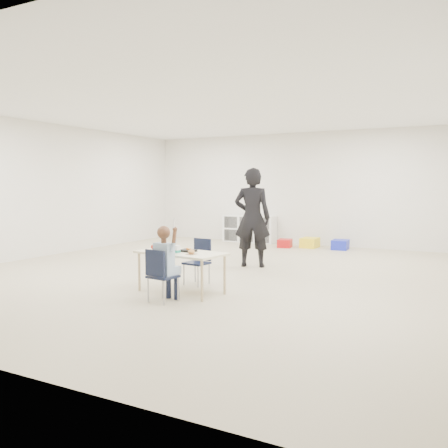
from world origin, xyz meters
The scene contains 16 objects.
room centered at (0.00, 0.00, 1.40)m, with size 9.00×9.02×2.80m.
table centered at (0.41, -1.48, 0.29)m, with size 1.32×0.78×0.57m.
chair_near centered at (0.49, -2.02, 0.34)m, with size 0.33×0.31×0.69m, color black, non-canonical shape.
chair_far centered at (0.33, -0.93, 0.34)m, with size 0.33×0.31×0.69m, color black, non-canonical shape.
child centered at (0.49, -2.02, 0.54)m, with size 0.46×0.46×1.08m, color #A9C9E5, non-canonical shape.
lunch_tray_near centered at (0.49, -1.42, 0.59)m, with size 0.22×0.16×0.03m, color black.
lunch_tray_far centered at (0.10, -1.34, 0.59)m, with size 0.22×0.16×0.03m, color black.
milk_carton centered at (0.43, -1.61, 0.62)m, with size 0.07×0.07×0.10m, color white.
bread_roll centered at (0.66, -1.60, 0.61)m, with size 0.09×0.09×0.07m, color tan.
apple_near centered at (0.26, -1.42, 0.61)m, with size 0.07×0.07×0.07m, color maroon.
apple_far centered at (-0.08, -1.45, 0.61)m, with size 0.07×0.07×0.07m, color maroon.
cubby_shelf centered at (-1.20, 4.28, 0.35)m, with size 1.40×0.40×0.70m, color white.
adult centered at (0.41, 0.91, 0.90)m, with size 0.66×0.43×1.81m, color black.
bin_red centered at (-0.01, 3.74, 0.10)m, with size 0.31×0.40×0.19m, color red.
bin_yellow centered at (0.53, 3.98, 0.12)m, with size 0.37×0.48×0.23m, color yellow.
bin_blue centered at (1.27, 3.98, 0.11)m, with size 0.35×0.45×0.22m, color #1925BF.
Camera 1 is at (3.98, -6.95, 1.50)m, focal length 38.00 mm.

